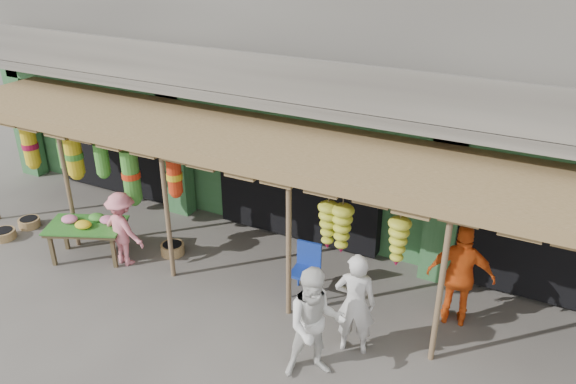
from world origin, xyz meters
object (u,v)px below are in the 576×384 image
at_px(person_shopper, 123,229).
at_px(person_right, 315,324).
at_px(person_vendor, 461,276).
at_px(blue_chair, 306,266).
at_px(flower_table, 87,226).
at_px(person_front, 355,304).

bearing_deg(person_shopper, person_right, 175.09).
xyz_separation_m(person_right, person_shopper, (-4.61, 1.06, -0.15)).
height_order(person_right, person_vendor, person_vendor).
bearing_deg(blue_chair, person_shopper, -172.07).
relative_size(blue_chair, person_right, 0.53).
height_order(blue_chair, person_vendor, person_vendor).
relative_size(flower_table, person_vendor, 0.92).
xyz_separation_m(person_front, person_right, (-0.32, -0.76, 0.04)).
relative_size(person_vendor, person_shopper, 1.21).
bearing_deg(person_vendor, person_front, 37.64).
relative_size(flower_table, person_front, 0.98).
relative_size(person_right, person_shopper, 1.20).
xyz_separation_m(blue_chair, person_right, (1.01, -1.82, 0.37)).
xyz_separation_m(blue_chair, person_shopper, (-3.60, -0.76, 0.22)).
bearing_deg(person_vendor, person_right, 43.43).
distance_m(person_front, person_vendor, 1.93).
height_order(person_right, person_shopper, person_right).
height_order(flower_table, person_front, person_front).
distance_m(person_front, person_shopper, 4.94).
bearing_deg(person_vendor, flower_table, 0.45).
relative_size(flower_table, person_shopper, 1.12).
bearing_deg(person_shopper, person_vendor, -161.66).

